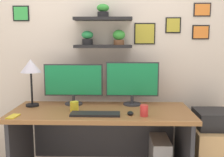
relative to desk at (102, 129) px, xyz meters
The scene contains 12 objects.
back_wall_assembly 0.90m from the desk, 89.58° to the left, with size 4.40×0.24×2.70m.
desk is the anchor object (origin of this frame).
monitor_left 0.56m from the desk, 151.86° to the left, with size 0.60×0.18×0.42m.
monitor_right 0.56m from the desk, 28.13° to the left, with size 0.54×0.18×0.44m.
keyboard 0.32m from the desk, 100.47° to the right, with size 0.44×0.14×0.02m, color black.
computer_mouse 0.41m from the desk, 37.77° to the right, with size 0.06×0.09×0.03m, color black.
desk_lamp 0.92m from the desk, behind, with size 0.20×0.20×0.47m.
cell_phone 0.84m from the desk, 157.85° to the right, with size 0.07×0.14×0.01m, color yellow.
coffee_mug 0.37m from the desk, 157.71° to the right, with size 0.08×0.08×0.09m, color yellow.
pen_cup 0.53m from the desk, 32.55° to the right, with size 0.07×0.07×0.10m, color red.
drawer_cabinet 1.15m from the desk, ahead, with size 0.44×0.50×0.55m, color tan.
printer 1.12m from the desk, ahead, with size 0.38×0.34×0.17m, color black.
Camera 1 is at (0.17, -2.44, 1.42)m, focal length 42.25 mm.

